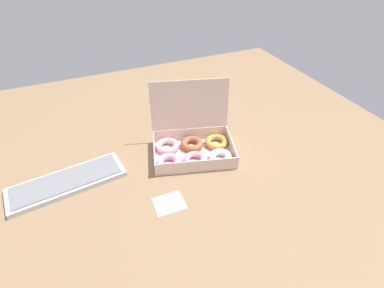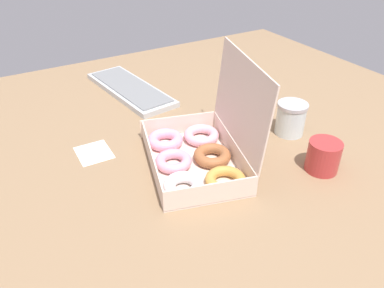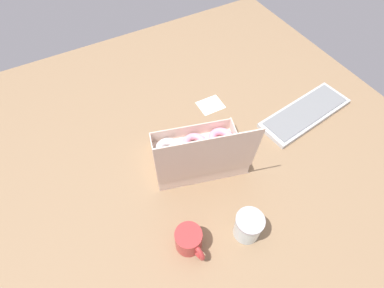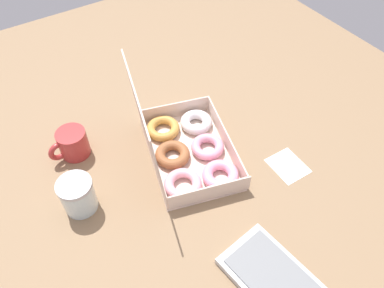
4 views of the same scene
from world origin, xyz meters
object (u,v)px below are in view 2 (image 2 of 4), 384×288
Objects in this scene: donut_box at (198,152)px; keyboard at (130,89)px; coffee_mug at (324,155)px; glass_jar at (291,118)px.

donut_box is 0.88× the size of keyboard.
keyboard is 71.22cm from coffee_mug.
donut_box is 3.91× the size of glass_jar.
glass_jar reaches higher than keyboard.
donut_box is 3.26× the size of coffee_mug.
glass_jar is at bearing 164.01° from coffee_mug.
glass_jar is at bearing 89.06° from donut_box.
coffee_mug is (66.98, 24.03, 3.05)cm from keyboard.
donut_box is at bearing -90.94° from glass_jar.
donut_box reaches higher than glass_jar.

